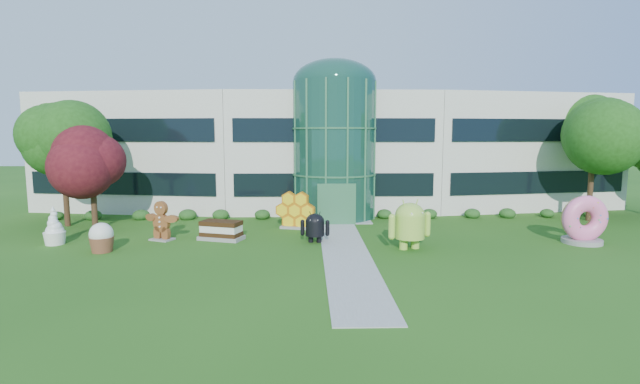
{
  "coord_description": "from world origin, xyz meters",
  "views": [
    {
      "loc": [
        -1.96,
        -21.88,
        6.05
      ],
      "look_at": [
        -1.2,
        6.0,
        2.6
      ],
      "focal_mm": 26.0,
      "sensor_mm": 36.0,
      "label": 1
    }
  ],
  "objects_px": {
    "android_black": "(315,225)",
    "gingerbread": "(161,220)",
    "donut": "(583,219)",
    "android_green": "(410,222)"
  },
  "relations": [
    {
      "from": "android_black",
      "to": "gingerbread",
      "type": "xyz_separation_m",
      "value": [
        -8.83,
        0.8,
        0.18
      ]
    },
    {
      "from": "donut",
      "to": "gingerbread",
      "type": "xyz_separation_m",
      "value": [
        -23.83,
        1.4,
        -0.22
      ]
    },
    {
      "from": "gingerbread",
      "to": "android_green",
      "type": "bearing_deg",
      "value": 13.95
    },
    {
      "from": "android_black",
      "to": "donut",
      "type": "relative_size",
      "value": 0.71
    },
    {
      "from": "android_green",
      "to": "gingerbread",
      "type": "height_order",
      "value": "android_green"
    },
    {
      "from": "android_black",
      "to": "gingerbread",
      "type": "bearing_deg",
      "value": -178.42
    },
    {
      "from": "android_green",
      "to": "donut",
      "type": "distance_m",
      "value": 10.04
    },
    {
      "from": "gingerbread",
      "to": "donut",
      "type": "bearing_deg",
      "value": 20.5
    },
    {
      "from": "android_green",
      "to": "gingerbread",
      "type": "xyz_separation_m",
      "value": [
        -13.85,
        2.42,
        -0.31
      ]
    },
    {
      "from": "gingerbread",
      "to": "android_black",
      "type": "bearing_deg",
      "value": 18.68
    }
  ]
}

